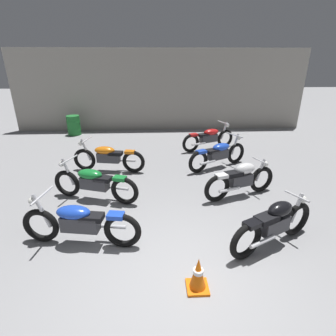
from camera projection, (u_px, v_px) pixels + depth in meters
name	position (u px, v px, depth m)	size (l,w,h in m)	color
ground_plane	(179.00, 282.00, 3.96)	(60.00, 60.00, 0.00)	gray
back_wall	(161.00, 90.00, 12.08)	(13.34, 0.24, 3.60)	#9E998E
motorcycle_left_row_0	(80.00, 222.00, 4.61)	(2.16, 0.68, 0.97)	black
motorcycle_left_row_1	(94.00, 182.00, 6.12)	(2.10, 0.91, 0.97)	black
motorcycle_left_row_2	(108.00, 157.00, 7.74)	(2.16, 0.69, 0.97)	black
motorcycle_right_row_0	(274.00, 223.00, 4.57)	(1.80, 0.99, 0.88)	black
motorcycle_right_row_1	(241.00, 179.00, 6.28)	(1.89, 0.80, 0.88)	black
motorcycle_right_row_2	(218.00, 154.00, 8.00)	(1.97, 1.16, 0.97)	black
motorcycle_right_row_3	(209.00, 138.00, 9.67)	(2.05, 1.01, 0.97)	black
oil_drum	(74.00, 125.00, 11.62)	(0.59, 0.59, 0.85)	#1E722D
traffic_cone	(198.00, 274.00, 3.75)	(0.32, 0.32, 0.54)	orange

